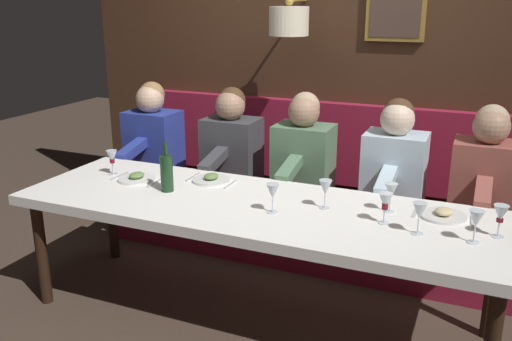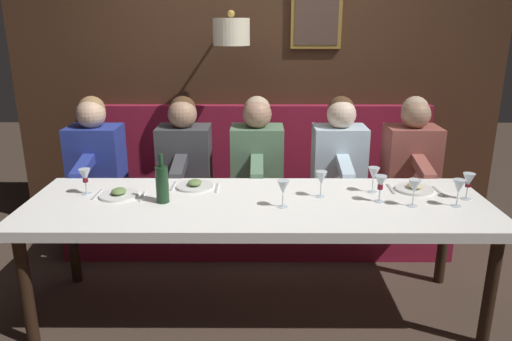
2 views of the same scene
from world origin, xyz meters
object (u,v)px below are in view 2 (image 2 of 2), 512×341
at_px(wine_glass_6, 468,181).
at_px(wine_glass_7, 321,179).
at_px(diner_farthest, 95,151).
at_px(wine_glass_1, 414,187).
at_px(wine_glass_2, 381,184).
at_px(wine_glass_3, 85,176).
at_px(diner_middle, 257,152).
at_px(wine_bottle, 162,184).
at_px(dining_table, 258,211).
at_px(wine_glass_0, 374,175).
at_px(wine_glass_4, 459,187).
at_px(diner_far, 184,152).
at_px(wine_glass_5, 283,188).
at_px(diner_near, 339,152).
at_px(diner_nearest, 412,152).

relative_size(wine_glass_6, wine_glass_7, 1.00).
bearing_deg(wine_glass_6, diner_farthest, 71.74).
xyz_separation_m(wine_glass_1, wine_glass_2, (0.07, 0.18, -0.00)).
bearing_deg(wine_glass_3, diner_middle, -54.76).
height_order(wine_glass_3, wine_bottle, wine_bottle).
xyz_separation_m(dining_table, wine_glass_1, (-0.07, -0.91, 0.18)).
bearing_deg(wine_bottle, diner_farthest, 37.75).
relative_size(wine_glass_0, wine_glass_3, 1.00).
xyz_separation_m(dining_table, wine_glass_4, (-0.07, -1.16, 0.18)).
bearing_deg(wine_glass_1, diner_middle, 43.76).
bearing_deg(wine_glass_1, wine_glass_4, -89.87).
xyz_separation_m(diner_far, wine_glass_3, (-0.75, 0.50, 0.04)).
bearing_deg(wine_glass_6, wine_glass_7, 87.63).
bearing_deg(diner_far, wine_glass_5, -143.67).
xyz_separation_m(wine_glass_0, wine_glass_4, (-0.24, -0.44, 0.00)).
bearing_deg(diner_near, wine_glass_4, -150.60).
bearing_deg(wine_glass_0, wine_glass_6, -102.63).
bearing_deg(wine_glass_5, diner_near, -26.35).
bearing_deg(diner_farthest, wine_glass_7, -115.86).
height_order(diner_far, diner_farthest, same).
relative_size(dining_table, wine_glass_6, 16.97).
distance_m(wine_glass_1, wine_glass_3, 1.99).
relative_size(wine_glass_2, wine_glass_7, 1.00).
bearing_deg(diner_nearest, dining_table, 126.64).
height_order(diner_middle, wine_glass_4, diner_middle).
bearing_deg(diner_nearest, wine_glass_7, 134.97).
distance_m(wine_glass_0, wine_glass_2, 0.17).
relative_size(wine_glass_1, wine_bottle, 0.55).
bearing_deg(diner_far, wine_glass_4, -118.81).
bearing_deg(wine_glass_1, wine_glass_6, -71.77).
relative_size(diner_near, wine_glass_4, 4.82).
relative_size(diner_farthest, wine_glass_3, 4.82).
relative_size(wine_glass_2, wine_glass_5, 1.00).
height_order(wine_glass_6, wine_glass_7, same).
bearing_deg(wine_glass_4, wine_glass_7, 78.68).
relative_size(wine_glass_2, wine_glass_6, 1.00).
height_order(wine_glass_5, wine_glass_6, same).
relative_size(dining_table, wine_glass_4, 16.97).
height_order(dining_table, diner_middle, diner_middle).
bearing_deg(diner_nearest, diner_middle, 90.00).
bearing_deg(wine_glass_5, wine_glass_3, 79.85).
bearing_deg(wine_glass_7, wine_glass_4, -101.32).
bearing_deg(diner_middle, wine_glass_3, 125.24).
bearing_deg(wine_glass_0, dining_table, 103.15).
bearing_deg(wine_glass_3, wine_glass_4, -95.09).
bearing_deg(wine_glass_1, diner_nearest, -16.33).
bearing_deg(wine_glass_0, wine_glass_5, 114.09).
bearing_deg(diner_farthest, diner_far, -90.00).
xyz_separation_m(wine_glass_1, wine_bottle, (0.06, 1.47, -0.00)).
height_order(wine_glass_7, wine_bottle, wine_bottle).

